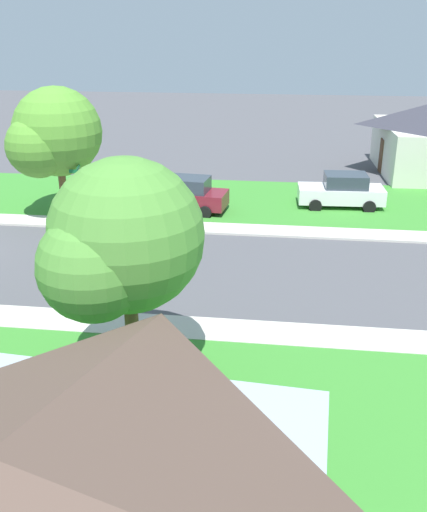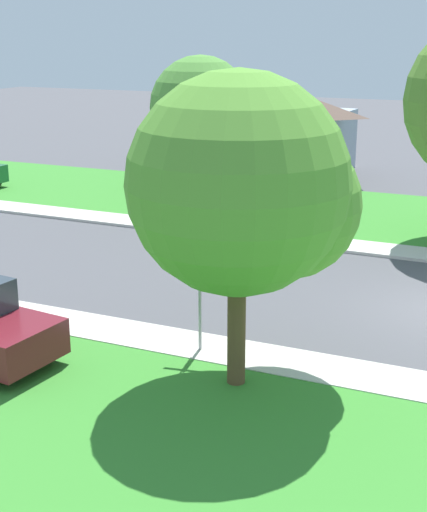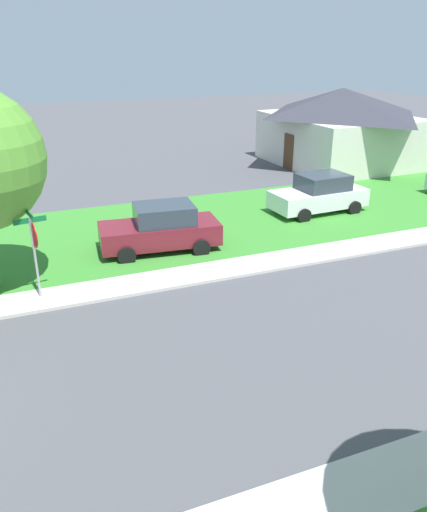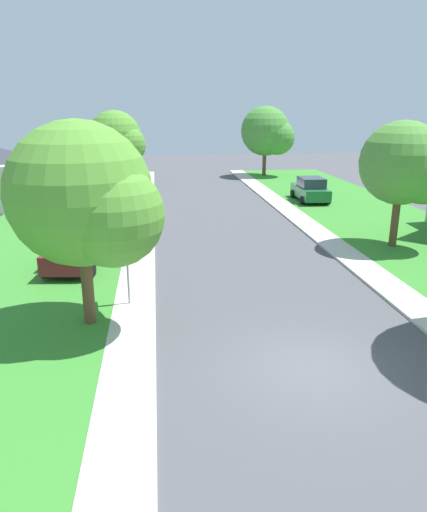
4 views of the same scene
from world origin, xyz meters
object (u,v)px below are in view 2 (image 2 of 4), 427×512
object	(u,v)px
tree_sidewalk_near	(206,110)
tree_across_right	(251,190)
stop_sign_far_corner	(198,271)
house_right_setback	(259,126)

from	to	relation	value
tree_sidewalk_near	tree_across_right	xyz separation A→B (m)	(-13.38, -7.02, 0.04)
stop_sign_far_corner	tree_across_right	xyz separation A→B (m)	(-0.89, -1.51, 2.06)
stop_sign_far_corner	tree_across_right	distance (m)	2.70
tree_across_right	house_right_setback	distance (m)	22.91
tree_sidewalk_near	house_right_setback	size ratio (longest dim) A/B	0.62
tree_across_right	tree_sidewalk_near	bearing A→B (deg)	27.69
stop_sign_far_corner	house_right_setback	bearing A→B (deg)	17.38
tree_sidewalk_near	house_right_setback	xyz separation A→B (m)	(8.06, 0.92, -1.52)
tree_across_right	house_right_setback	world-z (taller)	tree_across_right
tree_across_right	stop_sign_far_corner	bearing A→B (deg)	59.34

